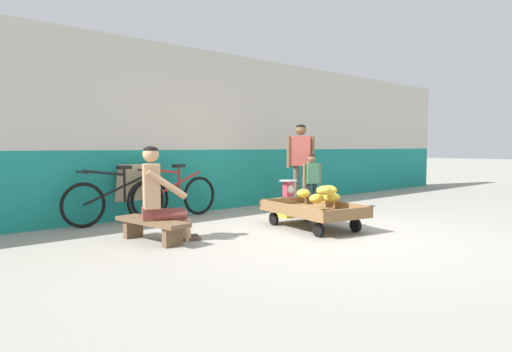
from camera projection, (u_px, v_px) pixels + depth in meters
ground_plane at (334, 236)px, 5.67m from camera, size 80.00×80.00×0.00m
back_wall at (196, 131)px, 7.87m from camera, size 16.00×0.30×2.81m
banana_cart at (313, 211)px, 6.22m from camera, size 1.08×1.56×0.36m
banana_pile at (321, 194)px, 6.30m from camera, size 0.65×0.95×0.25m
low_bench at (152, 225)px, 5.34m from camera, size 0.44×1.13×0.27m
vendor_seated at (159, 194)px, 5.35m from camera, size 0.74×0.62×1.14m
plastic_crate at (288, 207)px, 7.31m from camera, size 0.36×0.28×0.30m
weighing_scale at (288, 189)px, 7.29m from camera, size 0.30×0.30×0.29m
bicycle_near_left at (118, 200)px, 6.57m from camera, size 1.66×0.48×0.86m
bicycle_far_left at (174, 196)px, 7.11m from camera, size 1.66×0.48×0.86m
sign_board at (137, 192)px, 6.99m from camera, size 0.70×0.27×0.87m
customer_adult at (301, 157)px, 7.95m from camera, size 0.39×0.36×1.53m
customer_child at (312, 177)px, 7.50m from camera, size 0.30×0.21×1.01m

